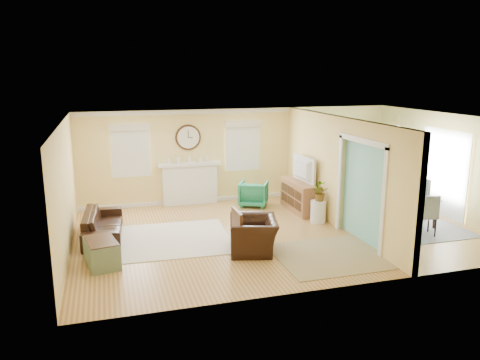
% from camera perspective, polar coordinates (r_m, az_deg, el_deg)
% --- Properties ---
extents(floor, '(9.00, 9.00, 0.00)m').
position_cam_1_polar(floor, '(10.88, 4.52, -6.25)').
color(floor, olive).
rests_on(floor, ground).
extents(wall_back, '(9.00, 0.02, 2.60)m').
position_cam_1_polar(wall_back, '(13.31, 0.07, 3.13)').
color(wall_back, '#ECD071').
rests_on(wall_back, ground).
extents(wall_front, '(9.00, 0.02, 2.60)m').
position_cam_1_polar(wall_front, '(7.88, 12.39, -4.09)').
color(wall_front, '#ECD071').
rests_on(wall_front, ground).
extents(wall_left, '(0.02, 6.00, 2.60)m').
position_cam_1_polar(wall_left, '(9.90, -20.53, -1.14)').
color(wall_left, '#ECD071').
rests_on(wall_left, ground).
extents(wall_right, '(0.02, 6.00, 2.60)m').
position_cam_1_polar(wall_right, '(12.80, 23.84, 1.63)').
color(wall_right, '#ECD071').
rests_on(wall_right, ground).
extents(ceiling, '(9.00, 6.00, 0.02)m').
position_cam_1_polar(ceiling, '(10.32, 4.78, 7.52)').
color(ceiling, white).
rests_on(ceiling, wall_back).
extents(partition, '(0.17, 6.00, 2.60)m').
position_cam_1_polar(partition, '(11.37, 11.29, 1.48)').
color(partition, '#ECD071').
rests_on(partition, ground).
extents(fireplace, '(1.70, 0.30, 1.17)m').
position_cam_1_polar(fireplace, '(13.01, -6.14, -0.34)').
color(fireplace, white).
rests_on(fireplace, ground).
extents(wall_clock, '(0.70, 0.07, 0.70)m').
position_cam_1_polar(wall_clock, '(12.86, -6.34, 5.19)').
color(wall_clock, '#432614').
rests_on(wall_clock, wall_back).
extents(window_left, '(1.05, 0.13, 1.42)m').
position_cam_1_polar(window_left, '(12.71, -13.22, 3.95)').
color(window_left, white).
rests_on(window_left, wall_back).
extents(window_right, '(1.05, 0.13, 1.42)m').
position_cam_1_polar(window_right, '(13.23, 0.34, 4.64)').
color(window_right, white).
rests_on(window_right, wall_back).
extents(french_doors, '(0.06, 1.70, 2.20)m').
position_cam_1_polar(french_doors, '(12.81, 23.60, 0.74)').
color(french_doors, white).
rests_on(french_doors, ground).
extents(pendant, '(0.30, 0.30, 0.55)m').
position_cam_1_polar(pendant, '(11.77, 18.59, 5.60)').
color(pendant, gold).
rests_on(pendant, ceiling).
extents(rug_cream, '(2.77, 2.43, 0.01)m').
position_cam_1_polar(rug_cream, '(10.43, -8.72, -7.17)').
color(rug_cream, silver).
rests_on(rug_cream, floor).
extents(rug_jute, '(2.35, 1.92, 0.01)m').
position_cam_1_polar(rug_jute, '(9.66, 11.43, -8.96)').
color(rug_jute, tan).
rests_on(rug_jute, floor).
extents(rug_grey, '(2.57, 3.21, 0.01)m').
position_cam_1_polar(rug_grey, '(12.16, 18.07, -4.75)').
color(rug_grey, slate).
rests_on(rug_grey, floor).
extents(sofa, '(0.91, 2.06, 0.59)m').
position_cam_1_polar(sofa, '(10.82, -16.36, -5.20)').
color(sofa, black).
rests_on(sofa, floor).
extents(eames_chair, '(1.17, 1.27, 0.70)m').
position_cam_1_polar(eames_chair, '(9.58, 1.66, -6.71)').
color(eames_chair, black).
rests_on(eames_chair, floor).
extents(green_chair, '(0.99, 1.00, 0.68)m').
position_cam_1_polar(green_chair, '(12.80, 1.67, -1.67)').
color(green_chair, '#217A5F').
rests_on(green_chair, floor).
extents(trunk, '(0.70, 0.97, 0.51)m').
position_cam_1_polar(trunk, '(9.30, -16.51, -8.50)').
color(trunk, gray).
rests_on(trunk, floor).
extents(credenza, '(0.52, 1.53, 0.80)m').
position_cam_1_polar(credenza, '(12.41, 7.32, -1.95)').
color(credenza, '#99653C').
rests_on(credenza, floor).
extents(tv, '(0.22, 1.15, 0.66)m').
position_cam_1_polar(tv, '(12.24, 7.35, 1.34)').
color(tv, black).
rests_on(tv, credenza).
extents(garden_stool, '(0.37, 0.37, 0.55)m').
position_cam_1_polar(garden_stool, '(11.55, 9.50, -3.82)').
color(garden_stool, white).
rests_on(garden_stool, floor).
extents(potted_plant, '(0.44, 0.47, 0.44)m').
position_cam_1_polar(potted_plant, '(11.41, 9.60, -1.45)').
color(potted_plant, '#337F33').
rests_on(potted_plant, garden_stool).
extents(dining_table, '(1.51, 2.17, 0.69)m').
position_cam_1_polar(dining_table, '(12.06, 18.19, -3.21)').
color(dining_table, '#432614').
rests_on(dining_table, floor).
extents(dining_chair_n, '(0.58, 0.58, 1.04)m').
position_cam_1_polar(dining_chair_n, '(12.76, 15.43, -0.93)').
color(dining_chair_n, slate).
rests_on(dining_chair_n, floor).
extents(dining_chair_s, '(0.50, 0.50, 0.95)m').
position_cam_1_polar(dining_chair_s, '(11.23, 21.71, -3.53)').
color(dining_chair_s, slate).
rests_on(dining_chair_s, floor).
extents(dining_chair_w, '(0.43, 0.43, 0.90)m').
position_cam_1_polar(dining_chair_w, '(11.62, 15.71, -2.72)').
color(dining_chair_w, white).
rests_on(dining_chair_w, floor).
extents(dining_chair_e, '(0.47, 0.47, 1.04)m').
position_cam_1_polar(dining_chair_e, '(12.33, 20.67, -1.78)').
color(dining_chair_e, slate).
rests_on(dining_chair_e, floor).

